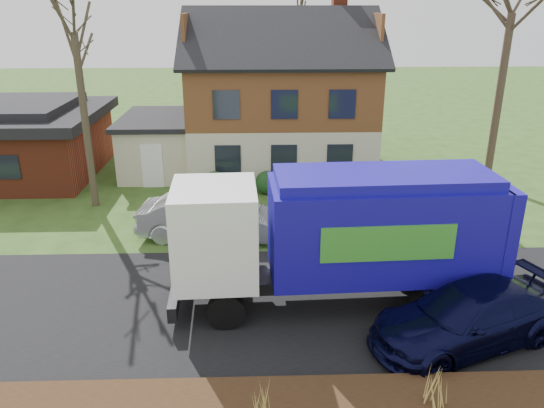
{
  "coord_description": "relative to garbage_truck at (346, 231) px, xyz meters",
  "views": [
    {
      "loc": [
        0.67,
        -13.44,
        8.3
      ],
      "look_at": [
        1.19,
        2.5,
        2.2
      ],
      "focal_mm": 35.0,
      "sensor_mm": 36.0,
      "label": 1
    }
  ],
  "objects": [
    {
      "name": "ground",
      "position": [
        -3.19,
        -0.06,
        -2.3
      ],
      "size": [
        120.0,
        120.0,
        0.0
      ],
      "primitive_type": "plane",
      "color": "#2A4918",
      "rests_on": "ground"
    },
    {
      "name": "road",
      "position": [
        -3.19,
        -0.06,
        -2.29
      ],
      "size": [
        80.0,
        7.0,
        0.02
      ],
      "primitive_type": "cube",
      "color": "black",
      "rests_on": "ground"
    },
    {
      "name": "main_house",
      "position": [
        -1.7,
        13.85,
        1.73
      ],
      "size": [
        12.95,
        8.95,
        9.26
      ],
      "color": "beige",
      "rests_on": "ground"
    },
    {
      "name": "ranch_house",
      "position": [
        -15.19,
        12.94,
        -0.49
      ],
      "size": [
        9.8,
        8.2,
        3.7
      ],
      "color": "maroon",
      "rests_on": "ground"
    },
    {
      "name": "garbage_truck",
      "position": [
        0.0,
        0.0,
        0.0
      ],
      "size": [
        9.42,
        2.9,
        3.99
      ],
      "rotation": [
        0.0,
        0.0,
        0.04
      ],
      "color": "black",
      "rests_on": "ground"
    },
    {
      "name": "silver_sedan",
      "position": [
        -4.34,
        4.76,
        -1.47
      ],
      "size": [
        5.23,
        2.33,
        1.67
      ],
      "primitive_type": "imported",
      "rotation": [
        0.0,
        0.0,
        1.46
      ],
      "color": "#ABAFB3",
      "rests_on": "ground"
    },
    {
      "name": "navy_wagon",
      "position": [
        2.88,
        -2.04,
        -1.53
      ],
      "size": [
        5.76,
        3.93,
        1.55
      ],
      "primitive_type": "imported",
      "rotation": [
        0.0,
        0.0,
        -1.21
      ],
      "color": "black",
      "rests_on": "ground"
    },
    {
      "name": "tree_front_west",
      "position": [
        -9.49,
        8.28,
        5.95
      ],
      "size": [
        3.37,
        3.37,
        10.01
      ],
      "color": "#423827",
      "rests_on": "ground"
    },
    {
      "name": "grass_clump_mid",
      "position": [
        -2.4,
        -5.08,
        -1.5
      ],
      "size": [
        0.36,
        0.29,
        1.0
      ],
      "color": "#A48F48",
      "rests_on": "mulch_verge"
    },
    {
      "name": "grass_clump_east",
      "position": [
        1.2,
        -4.64,
        -1.53
      ],
      "size": [
        0.38,
        0.31,
        0.95
      ],
      "color": "tan",
      "rests_on": "mulch_verge"
    }
  ]
}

